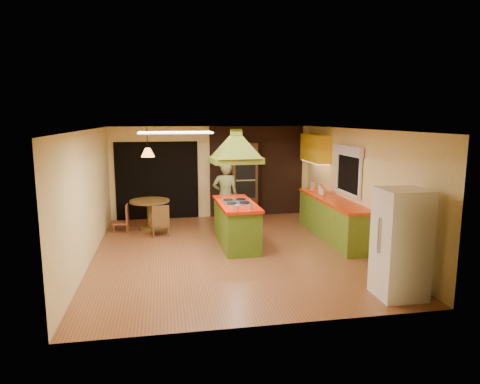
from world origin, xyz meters
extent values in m
plane|color=#955530|center=(0.00, 0.00, 0.00)|extent=(6.50, 6.50, 0.00)
plane|color=#FDEFB5|center=(0.00, 3.25, 1.25)|extent=(5.50, 0.00, 5.50)
plane|color=#FDEFB5|center=(0.00, -3.25, 1.25)|extent=(5.50, 0.00, 5.50)
plane|color=#FDEFB5|center=(-2.75, 0.00, 1.25)|extent=(0.00, 6.50, 6.50)
plane|color=#FDEFB5|center=(2.75, 0.00, 1.25)|extent=(0.00, 6.50, 6.50)
plane|color=silver|center=(0.00, 0.00, 2.50)|extent=(6.50, 6.50, 0.00)
cube|color=#381E14|center=(1.25, 3.23, 1.25)|extent=(2.64, 0.03, 2.50)
cube|color=black|center=(-1.50, 3.23, 1.05)|extent=(2.20, 0.03, 2.10)
cube|color=olive|center=(2.45, 0.60, 0.43)|extent=(0.58, 3.00, 0.86)
cube|color=#E53807|center=(2.45, 0.60, 0.89)|extent=(0.62, 3.05, 0.06)
cube|color=yellow|center=(2.57, 2.20, 1.95)|extent=(0.34, 1.40, 0.70)
cube|color=black|center=(2.72, 0.40, 1.55)|extent=(0.03, 1.16, 0.96)
cube|color=white|center=(2.67, 0.40, 2.02)|extent=(0.10, 1.35, 0.22)
cube|color=white|center=(-1.10, -1.20, 2.48)|extent=(1.20, 0.60, 0.03)
cube|color=#51751D|center=(0.19, 0.42, 0.44)|extent=(0.75, 1.83, 0.89)
cube|color=red|center=(0.19, 0.42, 0.92)|extent=(0.81, 1.92, 0.06)
cube|color=silver|center=(0.19, 0.42, 0.96)|extent=(0.57, 0.81, 0.02)
cube|color=olive|center=(0.19, 0.42, 1.85)|extent=(1.08, 0.82, 0.12)
pyramid|color=olive|center=(0.19, 0.42, 2.36)|extent=(1.08, 0.82, 0.45)
cube|color=olive|center=(0.19, 0.42, 2.43)|extent=(0.22, 0.22, 0.14)
imported|color=#525D31|center=(0.14, 1.72, 0.85)|extent=(0.65, 0.45, 1.70)
cube|color=white|center=(2.21, -2.67, 0.84)|extent=(0.70, 0.66, 1.68)
cube|color=#4C2E18|center=(0.82, 2.95, 1.04)|extent=(0.69, 0.59, 2.07)
cube|color=black|center=(0.82, 2.65, 1.34)|extent=(0.53, 0.02, 0.45)
cube|color=black|center=(0.82, 2.65, 0.84)|extent=(0.53, 0.02, 0.45)
cylinder|color=brown|center=(-1.68, 2.15, 0.70)|extent=(0.97, 0.97, 0.05)
cylinder|color=brown|center=(-1.68, 2.15, 0.36)|extent=(0.14, 0.14, 0.68)
cylinder|color=brown|center=(-1.68, 2.15, 0.03)|extent=(0.54, 0.54, 0.05)
cone|color=#FF9E3F|center=(-1.68, 2.15, 1.90)|extent=(0.39, 0.39, 0.21)
cylinder|color=beige|center=(2.40, 1.81, 1.02)|extent=(0.17, 0.17, 0.20)
cylinder|color=#FFEACD|center=(2.40, 1.23, 1.02)|extent=(0.17, 0.17, 0.19)
cylinder|color=#FFE8CD|center=(2.40, 1.10, 1.00)|extent=(0.13, 0.13, 0.16)
camera|label=1|loc=(-1.29, -8.40, 2.73)|focal=32.00mm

